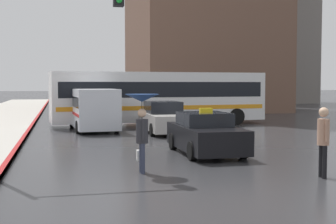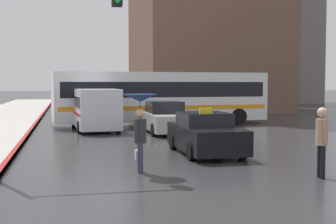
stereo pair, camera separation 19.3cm
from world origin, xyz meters
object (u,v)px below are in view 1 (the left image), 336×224
ambulance_van (93,107)px  traffic_light (42,27)px  pedestrian_man (323,136)px  sedan_red (164,118)px  city_bus (160,96)px  pedestrian_with_umbrella (142,113)px  taxi (205,134)px

ambulance_van → traffic_light: (-2.10, -11.67, 2.73)m
traffic_light → pedestrian_man: bearing=-17.6°
ambulance_van → pedestrian_man: size_ratio=2.94×
pedestrian_man → sedan_red: bearing=-164.4°
city_bus → traffic_light: (-6.11, -13.79, 2.22)m
ambulance_van → pedestrian_man: bearing=105.4°
sedan_red → ambulance_van: bearing=-32.0°
sedan_red → ambulance_van: size_ratio=0.88×
ambulance_van → city_bus: bearing=-156.1°
traffic_light → ambulance_van: bearing=79.8°
pedestrian_with_umbrella → traffic_light: traffic_light is taller
sedan_red → pedestrian_with_umbrella: 10.56m
sedan_red → traffic_light: (-5.41, -9.60, 3.22)m
sedan_red → ambulance_van: ambulance_van is taller
pedestrian_man → ambulance_van: bearing=-152.6°
pedestrian_with_umbrella → sedan_red: bearing=-15.7°
pedestrian_man → taxi: bearing=-152.4°
ambulance_van → sedan_red: bearing=144.1°
sedan_red → taxi: bearing=89.3°
pedestrian_with_umbrella → traffic_light: 3.49m
pedestrian_man → traffic_light: 7.86m
taxi → city_bus: 11.40m
ambulance_van → pedestrian_with_umbrella: ambulance_van is taller
city_bus → pedestrian_man: 16.04m
pedestrian_man → traffic_light: (-6.98, 2.22, 2.84)m
pedestrian_man → city_bus: bearing=-168.9°
taxi → pedestrian_man: bearing=109.6°
city_bus → ambulance_van: bearing=-67.1°
pedestrian_with_umbrella → pedestrian_man: size_ratio=1.18×
city_bus → traffic_light: traffic_light is taller
sedan_red → traffic_light: bearing=60.6°
city_bus → sedan_red: bearing=-14.4°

